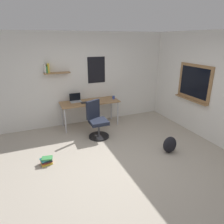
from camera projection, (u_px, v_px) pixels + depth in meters
ground_plane at (122, 162)px, 4.19m from camera, size 5.20×5.20×0.00m
wall_back at (86, 79)px, 5.87m from camera, size 5.00×0.30×2.60m
wall_right at (218, 90)px, 4.65m from camera, size 0.22×5.00×2.60m
desk at (90, 104)px, 5.73m from camera, size 1.64×0.62×0.73m
office_chair at (97, 122)px, 5.16m from camera, size 0.54×0.56×0.95m
laptop at (76, 100)px, 5.69m from camera, size 0.31×0.21×0.23m
keyboard at (88, 102)px, 5.61m from camera, size 0.37×0.13×0.02m
computer_mouse at (97, 101)px, 5.71m from camera, size 0.10×0.06×0.03m
coffee_mug at (114, 97)px, 5.93m from camera, size 0.08×0.08×0.09m
backpack at (170, 145)px, 4.49m from camera, size 0.32×0.22×0.38m
book_stack_on_floor at (47, 161)px, 4.10m from camera, size 0.26×0.21×0.15m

